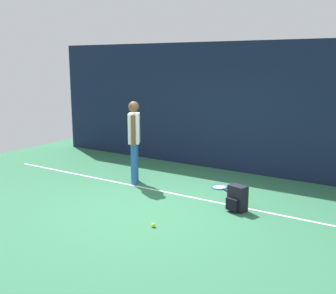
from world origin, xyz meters
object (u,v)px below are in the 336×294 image
Objects in this scene: backpack at (237,199)px; tennis_racket at (220,187)px; tennis_ball_by_fence at (153,225)px; tennis_ball_near_player at (237,193)px; tennis_player at (134,137)px.

tennis_racket is at bearing 143.97° from backpack.
tennis_racket is 9.28× the size of tennis_ball_by_fence.
tennis_racket is 1.29m from backpack.
tennis_player is at bearing -168.88° from tennis_ball_near_player.
tennis_ball_by_fence is at bearing 122.52° from tennis_racket.
tennis_player is 3.86× the size of backpack.
tennis_ball_near_player is at bearing -169.85° from tennis_racket.
tennis_player reaches higher than tennis_racket.
tennis_ball_near_player is at bearing 128.02° from backpack.
tennis_player reaches higher than tennis_ball_by_fence.
tennis_ball_near_player is (0.46, -0.19, 0.02)m from tennis_racket.
tennis_racket is at bearing 90.15° from tennis_ball_by_fence.
tennis_player is 2.02m from tennis_racket.
tennis_player reaches higher than tennis_ball_near_player.
tennis_ball_by_fence is (-0.45, -2.16, 0.00)m from tennis_ball_near_player.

